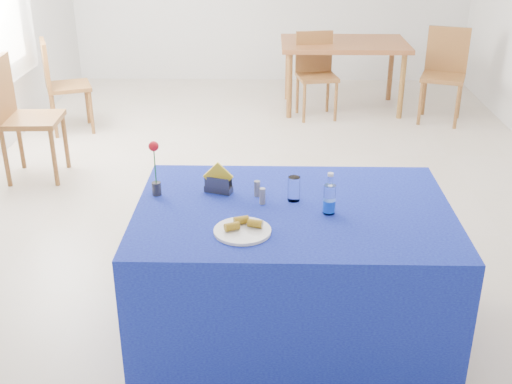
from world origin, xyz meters
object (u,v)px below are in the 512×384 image
at_px(oak_table, 344,49).
at_px(chair_bg_left, 316,68).
at_px(chair_win_b, 59,80).
at_px(blue_table, 292,272).
at_px(chair_bg_right, 445,68).
at_px(plate, 242,231).
at_px(chair_win_a, 19,110).
at_px(water_bottle, 329,200).

relative_size(oak_table, chair_bg_left, 1.53).
bearing_deg(chair_win_b, oak_table, -95.13).
height_order(blue_table, chair_bg_right, chair_bg_right).
relative_size(plate, blue_table, 0.17).
bearing_deg(chair_bg_right, chair_bg_left, -166.33).
bearing_deg(chair_win_a, chair_win_b, -1.25).
bearing_deg(plate, chair_bg_left, 81.70).
distance_m(plate, chair_win_a, 3.09).
height_order(water_bottle, oak_table, water_bottle).
bearing_deg(oak_table, chair_bg_right, -19.74).
bearing_deg(plate, chair_win_a, 129.13).
bearing_deg(blue_table, oak_table, 80.70).
bearing_deg(chair_win_b, chair_bg_left, -98.33).
height_order(blue_table, chair_bg_left, chair_bg_left).
bearing_deg(chair_win_a, oak_table, -57.69).
height_order(chair_bg_left, chair_bg_right, chair_bg_right).
distance_m(plate, blue_table, 0.53).
xyz_separation_m(blue_table, chair_bg_left, (0.36, 3.91, 0.14)).
bearing_deg(water_bottle, chair_win_a, 137.37).
distance_m(blue_table, chair_win_b, 3.98).
height_order(blue_table, water_bottle, water_bottle).
bearing_deg(chair_bg_right, oak_table, 178.99).
xyz_separation_m(chair_bg_left, chair_win_a, (-2.55, -1.79, 0.08)).
xyz_separation_m(chair_bg_left, chair_win_b, (-2.59, -0.61, 0.02)).
xyz_separation_m(blue_table, chair_win_b, (-2.23, 3.30, 0.16)).
xyz_separation_m(chair_bg_right, chair_win_a, (-3.90, -1.67, 0.04)).
bearing_deg(chair_bg_left, chair_bg_right, -15.12).
xyz_separation_m(plate, oak_table, (0.93, 4.43, -0.09)).
bearing_deg(oak_table, chair_win_b, -163.51).
distance_m(plate, chair_win_b, 4.09).
relative_size(plate, water_bottle, 1.26).
relative_size(blue_table, chair_win_a, 1.56).
distance_m(water_bottle, chair_bg_right, 4.15).
xyz_separation_m(oak_table, chair_bg_right, (1.03, -0.37, -0.12)).
distance_m(water_bottle, chair_bg_left, 3.98).
height_order(plate, chair_bg_right, chair_bg_right).
bearing_deg(chair_bg_left, water_bottle, -102.81).
xyz_separation_m(water_bottle, oak_table, (0.51, 4.22, -0.15)).
bearing_deg(water_bottle, chair_bg_left, 87.26).
height_order(chair_bg_right, chair_win_a, chair_win_a).
xyz_separation_m(oak_table, chair_win_a, (-2.87, -2.04, -0.08)).
xyz_separation_m(oak_table, chair_win_b, (-2.91, -0.86, -0.14)).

